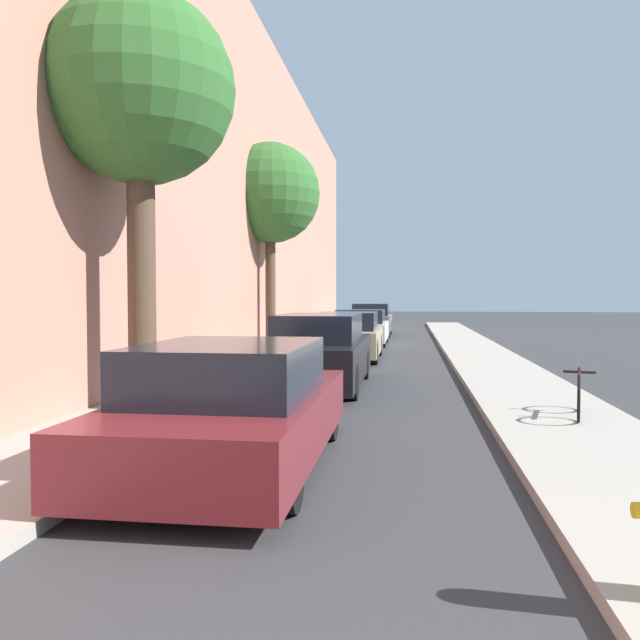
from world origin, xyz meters
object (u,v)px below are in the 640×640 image
(street_tree_near, at_px, (140,94))
(bicycle, at_px, (579,393))
(parked_car_maroon, at_px, (233,408))
(parked_car_white, at_px, (361,328))
(parked_car_champagne, at_px, (348,337))
(parked_car_black, at_px, (320,353))
(street_tree_far, at_px, (270,194))
(parked_car_grey, at_px, (371,320))

(street_tree_near, xyz_separation_m, bicycle, (6.26, 0.24, -4.30))
(parked_car_maroon, bearing_deg, parked_car_white, 89.80)
(street_tree_near, bearing_deg, parked_car_champagne, 76.03)
(parked_car_black, relative_size, parked_car_white, 1.07)
(parked_car_white, relative_size, street_tree_far, 0.66)
(parked_car_white, distance_m, parked_car_grey, 5.40)
(parked_car_champagne, distance_m, parked_car_white, 5.61)
(parked_car_maroon, xyz_separation_m, parked_car_white, (0.06, 17.01, 0.01))
(parked_car_white, distance_m, street_tree_near, 15.19)
(parked_car_black, relative_size, street_tree_near, 0.76)
(street_tree_far, bearing_deg, parked_car_grey, 74.12)
(parked_car_maroon, xyz_separation_m, street_tree_far, (-2.51, 13.17, 4.36))
(bicycle, bearing_deg, parked_car_grey, 115.95)
(parked_car_maroon, bearing_deg, street_tree_near, 129.55)
(street_tree_near, bearing_deg, parked_car_black, 56.09)
(parked_car_white, height_order, bicycle, parked_car_white)
(parked_car_champagne, distance_m, bicycle, 9.52)
(street_tree_far, bearing_deg, parked_car_white, 56.26)
(parked_car_maroon, bearing_deg, parked_car_champagne, 89.47)
(parked_car_grey, bearing_deg, parked_car_white, -90.66)
(parked_car_champagne, bearing_deg, bicycle, -64.79)
(parked_car_maroon, xyz_separation_m, street_tree_near, (-2.10, 2.54, 4.13))
(parked_car_white, relative_size, parked_car_grey, 1.01)
(parked_car_champagne, xyz_separation_m, bicycle, (4.05, -8.61, -0.20))
(parked_car_grey, distance_m, street_tree_near, 20.39)
(parked_car_maroon, height_order, parked_car_black, parked_car_black)
(parked_car_white, xyz_separation_m, parked_car_grey, (0.06, 5.40, 0.06))
(parked_car_black, distance_m, parked_car_grey, 16.59)
(street_tree_near, bearing_deg, parked_car_maroon, -50.45)
(parked_car_grey, bearing_deg, parked_car_champagne, -90.08)
(street_tree_near, bearing_deg, parked_car_white, 81.52)
(parked_car_maroon, height_order, bicycle, parked_car_maroon)
(parked_car_maroon, distance_m, parked_car_black, 5.82)
(bicycle, bearing_deg, street_tree_near, -163.45)
(bicycle, bearing_deg, parked_car_maroon, -131.88)
(parked_car_maroon, height_order, parked_car_champagne, parked_car_champagne)
(street_tree_near, height_order, bicycle, street_tree_near)
(parked_car_maroon, distance_m, parked_car_champagne, 11.40)
(street_tree_far, distance_m, bicycle, 13.14)
(parked_car_white, bearing_deg, parked_car_black, -89.77)
(parked_car_champagne, distance_m, street_tree_near, 10.00)
(parked_car_champagne, bearing_deg, parked_car_black, -90.02)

